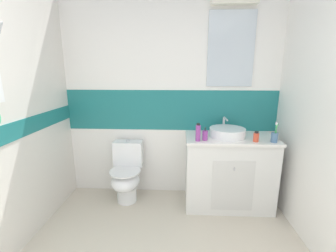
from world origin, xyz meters
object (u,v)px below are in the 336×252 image
Objects in this scene: sink_basin at (227,132)px; toothbrush_cup at (275,137)px; lotion_bottle_short at (256,137)px; toilet at (127,174)px; shampoo_bottle_tall at (198,133)px; soap_dispenser at (205,135)px.

toothbrush_cup is at bearing -21.67° from sink_basin.
toilet is at bearing 172.04° from lotion_bottle_short.
lotion_bottle_short is at bearing 0.73° from shampoo_bottle_tall.
soap_dispenser is at bearing 176.86° from toothbrush_cup.
soap_dispenser reaches higher than lotion_bottle_short.
toothbrush_cup reaches higher than lotion_bottle_short.
soap_dispenser is 0.53m from lotion_bottle_short.
sink_basin is at bearing 27.94° from soap_dispenser.
toothbrush_cup is 1.52× the size of soap_dispenser.
shampoo_bottle_tall is at bearing -152.69° from sink_basin.
toilet is 6.51× the size of lotion_bottle_short.
toilet is 3.34× the size of toothbrush_cup.
toothbrush_cup is 1.95× the size of lotion_bottle_short.
toilet is at bearing 172.56° from toothbrush_cup.
soap_dispenser is (0.92, -0.17, 0.56)m from toilet.
toothbrush_cup is 0.18m from lotion_bottle_short.
toilet is at bearing 165.92° from shampoo_bottle_tall.
toothbrush_cup reaches higher than sink_basin.
toothbrush_cup is at bearing -7.44° from toilet.
shampoo_bottle_tall is at bearing -154.87° from soap_dispenser.
toilet is (-1.18, 0.03, -0.56)m from sink_basin.
soap_dispenser is at bearing 25.13° from shampoo_bottle_tall.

